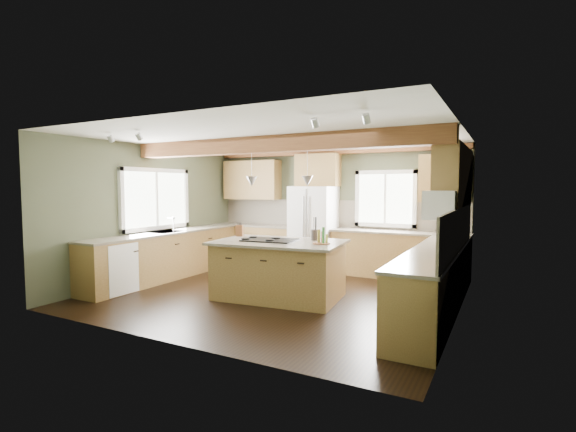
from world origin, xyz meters
The scene contains 37 objects.
floor centered at (0.00, 0.00, 0.00)m, with size 5.60×5.60×0.00m, color black.
ceiling centered at (0.00, 0.00, 2.60)m, with size 5.60×5.60×0.00m, color silver.
wall_back centered at (0.00, 2.50, 1.30)m, with size 5.60×5.60×0.00m, color #484D37.
wall_left centered at (-2.80, 0.00, 1.30)m, with size 5.00×5.00×0.00m, color #484D37.
wall_right centered at (2.80, 0.00, 1.30)m, with size 5.00×5.00×0.00m, color #484D37.
ceiling_beam centered at (0.00, -0.18, 2.47)m, with size 5.55×0.26×0.26m, color #582C19.
soffit_trim centered at (0.00, 2.40, 2.54)m, with size 5.55×0.20×0.10m, color #582C19.
backsplash_back centered at (0.00, 2.48, 1.21)m, with size 5.58×0.03×0.58m, color brown.
backsplash_right centered at (2.78, 0.05, 1.21)m, with size 0.03×3.70×0.58m, color brown.
base_cab_back_left centered at (-1.79, 2.20, 0.44)m, with size 2.02×0.60×0.88m, color brown.
counter_back_left centered at (-1.79, 2.20, 0.90)m, with size 2.06×0.64×0.04m, color #453D32.
base_cab_back_right centered at (1.49, 2.20, 0.44)m, with size 2.62×0.60×0.88m, color brown.
counter_back_right centered at (1.49, 2.20, 0.90)m, with size 2.66×0.64×0.04m, color #453D32.
base_cab_left centered at (-2.50, 0.05, 0.44)m, with size 0.60×3.70×0.88m, color brown.
counter_left centered at (-2.50, 0.05, 0.90)m, with size 0.64×3.74×0.04m, color #453D32.
base_cab_right centered at (2.50, 0.05, 0.44)m, with size 0.60×3.70×0.88m, color brown.
counter_right centered at (2.50, 0.05, 0.90)m, with size 0.64×3.74×0.04m, color #453D32.
upper_cab_back_left centered at (-1.99, 2.33, 1.95)m, with size 1.40×0.35×0.90m, color brown.
upper_cab_over_fridge centered at (-0.30, 2.33, 2.15)m, with size 0.96×0.35×0.70m, color brown.
upper_cab_right centered at (2.62, 0.90, 1.95)m, with size 0.35×2.20×0.90m, color brown.
upper_cab_back_corner centered at (2.30, 2.33, 1.95)m, with size 0.90×0.35×0.90m, color brown.
window_left centered at (-2.78, 0.05, 1.55)m, with size 0.04×1.60×1.05m, color white.
window_back centered at (1.15, 2.48, 1.55)m, with size 1.10×0.04×1.00m, color white.
sink centered at (-2.50, 0.05, 0.91)m, with size 0.50×0.65×0.03m, color #262628.
faucet centered at (-2.32, 0.05, 1.05)m, with size 0.02×0.02×0.28m, color #B2B2B7.
dishwasher centered at (-2.49, -1.25, 0.43)m, with size 0.60×0.60×0.84m, color white.
oven centered at (2.49, -1.25, 0.43)m, with size 0.60×0.72×0.84m, color white.
microwave centered at (2.58, -0.05, 1.55)m, with size 0.40×0.70×0.38m, color white.
pendant_left centered at (-0.35, -0.23, 1.88)m, with size 0.18×0.18×0.16m, color #B2B2B7.
pendant_right centered at (0.61, -0.12, 1.88)m, with size 0.18×0.18×0.16m, color #B2B2B7.
refrigerator centered at (-0.30, 2.12, 0.90)m, with size 0.90×0.74×1.80m, color white.
island centered at (0.13, -0.18, 0.44)m, with size 1.92×1.17×0.88m, color brown.
island_top centered at (0.13, -0.18, 0.90)m, with size 2.05×1.30×0.04m, color #453D32.
cooktop centered at (-0.03, -0.19, 0.93)m, with size 0.83×0.56×0.02m, color black.
knife_block centered at (-0.81, 0.08, 1.02)m, with size 0.12×0.09×0.20m, color brown.
utensil_crock centered at (0.60, 0.19, 1.01)m, with size 0.13×0.13×0.17m, color #3A352E.
bottle_tray centered at (0.86, -0.16, 1.04)m, with size 0.27×0.27×0.25m, color brown, non-canonical shape.
Camera 1 is at (3.37, -5.99, 1.79)m, focal length 26.00 mm.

